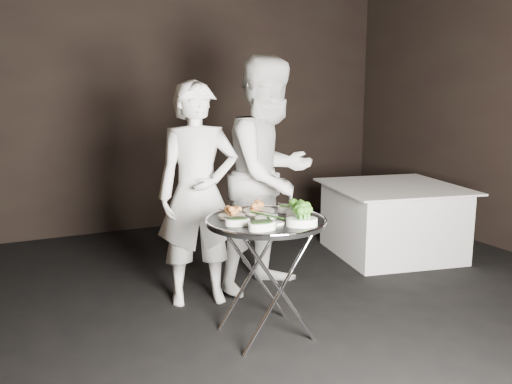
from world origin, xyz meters
name	(u,v)px	position (x,y,z in m)	size (l,w,h in m)	color
floor	(302,360)	(0.00, 0.00, -0.03)	(6.00, 7.00, 0.05)	black
wall_back	(148,99)	(0.00, 3.52, 1.50)	(6.00, 0.05, 3.00)	black
tray_stand	(266,273)	(-0.07, 0.36, 0.44)	(0.53, 0.45, 0.78)	silver
serving_tray	(266,221)	(-0.07, 0.36, 0.79)	(0.78, 0.78, 0.04)	black
potato_plate_a	(232,213)	(-0.25, 0.51, 0.82)	(0.19, 0.19, 0.06)	beige
potato_plate_b	(259,208)	(-0.03, 0.56, 0.83)	(0.21, 0.21, 0.08)	beige
greens_bowl	(286,208)	(0.14, 0.50, 0.82)	(0.11, 0.11, 0.06)	white
asparagus_plate_a	(267,217)	(-0.07, 0.37, 0.81)	(0.22, 0.17, 0.04)	white
asparagus_plate_b	(272,223)	(-0.10, 0.22, 0.81)	(0.18, 0.12, 0.03)	white
spinach_bowl_a	(237,221)	(-0.30, 0.31, 0.82)	(0.18, 0.14, 0.06)	white
spinach_bowl_b	(262,224)	(-0.21, 0.14, 0.83)	(0.18, 0.12, 0.07)	white
broccoli_bowl_a	(298,213)	(0.13, 0.31, 0.83)	(0.17, 0.13, 0.07)	white
broccoli_bowl_b	(302,220)	(0.05, 0.12, 0.83)	(0.23, 0.20, 0.08)	white
serving_utensils	(264,210)	(-0.06, 0.43, 0.84)	(0.57, 0.42, 0.01)	silver
waiter_left	(198,194)	(-0.27, 1.12, 0.84)	(0.62, 0.40, 1.69)	silver
waiter_right	(270,175)	(0.36, 1.15, 0.94)	(0.91, 0.71, 1.88)	silver
dining_table	(392,220)	(1.85, 1.44, 0.35)	(1.21, 1.21, 0.69)	white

